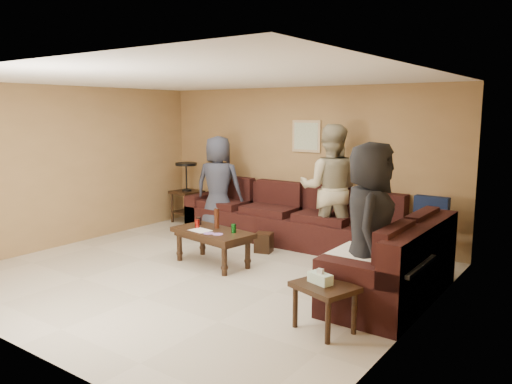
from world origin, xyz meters
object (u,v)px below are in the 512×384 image
at_px(end_table_left, 187,191).
at_px(person_right, 369,226).
at_px(side_table_right, 324,290).
at_px(waste_bin, 264,242).
at_px(sectional_sofa, 314,236).
at_px(coffee_table, 212,235).
at_px(person_middle, 330,189).
at_px(person_left, 219,185).

bearing_deg(end_table_left, person_right, -23.30).
xyz_separation_m(side_table_right, waste_bin, (-2.03, 1.91, -0.26)).
relative_size(sectional_sofa, end_table_left, 4.06).
bearing_deg(coffee_table, side_table_right, -23.68).
xyz_separation_m(end_table_left, person_right, (4.50, -1.94, 0.30)).
bearing_deg(person_middle, side_table_right, 93.93).
relative_size(person_left, person_right, 0.95).
height_order(coffee_table, person_left, person_left).
bearing_deg(person_middle, waste_bin, 17.08).
height_order(end_table_left, person_left, person_left).
bearing_deg(person_right, coffee_table, 66.08).
height_order(side_table_right, person_left, person_left).
xyz_separation_m(sectional_sofa, waste_bin, (-0.76, -0.19, -0.18)).
bearing_deg(side_table_right, person_left, 144.08).
relative_size(coffee_table, waste_bin, 4.23).
bearing_deg(waste_bin, person_left, 159.03).
bearing_deg(person_left, person_middle, 164.74).
distance_m(sectional_sofa, coffee_table, 1.49).
height_order(coffee_table, waste_bin, coffee_table).
bearing_deg(side_table_right, person_middle, 116.39).
bearing_deg(person_right, sectional_sofa, 27.08).
bearing_deg(person_middle, person_left, -18.67).
distance_m(end_table_left, person_middle, 3.17).
relative_size(coffee_table, side_table_right, 1.83).
height_order(end_table_left, person_right, person_right).
bearing_deg(end_table_left, person_middle, -3.74).
height_order(coffee_table, person_right, person_right).
bearing_deg(sectional_sofa, side_table_right, -58.87).
distance_m(end_table_left, person_right, 4.91).
relative_size(waste_bin, person_left, 0.17).
xyz_separation_m(end_table_left, side_table_right, (4.40, -2.75, -0.20)).
relative_size(side_table_right, person_right, 0.38).
xyz_separation_m(coffee_table, person_left, (-1.07, 1.42, 0.44)).
relative_size(person_left, person_middle, 0.88).
bearing_deg(person_left, waste_bin, 139.97).
distance_m(side_table_right, person_left, 4.13).
xyz_separation_m(sectional_sofa, person_left, (-2.05, 0.31, 0.52)).
relative_size(person_middle, person_right, 1.07).
height_order(end_table_left, waste_bin, end_table_left).
bearing_deg(side_table_right, coffee_table, 156.32).
bearing_deg(person_middle, person_right, 105.70).
bearing_deg(coffee_table, waste_bin, 76.35).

